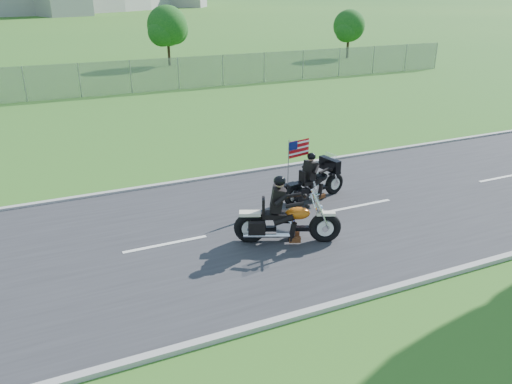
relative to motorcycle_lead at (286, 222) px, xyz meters
name	(u,v)px	position (x,y,z in m)	size (l,w,h in m)	color
ground	(237,231)	(-0.93, 1.09, -0.59)	(420.00, 420.00, 0.00)	#265C1C
road	(237,231)	(-0.93, 1.09, -0.57)	(120.00, 8.00, 0.04)	#28282B
curb_north	(193,180)	(-0.93, 5.14, -0.54)	(120.00, 0.18, 0.12)	#9E9B93
curb_south	(310,312)	(-0.93, -2.96, -0.54)	(120.00, 0.18, 0.12)	#9E9B93
fence	(24,84)	(-5.93, 21.09, 0.41)	(60.00, 0.03, 2.00)	gray
tree_fence_near	(168,28)	(5.12, 31.13, 2.38)	(3.52, 3.28, 4.75)	#382316
tree_fence_far	(349,28)	(21.11, 29.12, 2.05)	(3.08, 2.87, 4.20)	#382316
motorcycle_lead	(286,222)	(0.00, 0.00, 0.00)	(2.65, 1.40, 1.88)	black
motorcycle_follow	(315,184)	(2.07, 2.09, -0.04)	(2.37, 0.99, 1.99)	black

